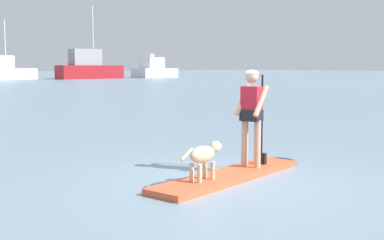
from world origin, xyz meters
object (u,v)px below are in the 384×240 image
(paddleboard, at_px, (237,174))
(person_paddler, at_px, (252,111))
(moored_boat_starboard, at_px, (154,70))
(moored_boat_port, at_px, (1,70))
(dog, at_px, (204,155))
(moored_boat_far_port, at_px, (89,68))

(paddleboard, height_order, person_paddler, person_paddler)
(moored_boat_starboard, bearing_deg, person_paddler, -122.34)
(moored_boat_port, xyz_separation_m, moored_boat_starboard, (24.66, -2.92, -0.03))
(dog, xyz_separation_m, moored_boat_starboard, (42.91, 65.98, 0.78))
(paddleboard, height_order, moored_boat_port, moored_boat_port)
(paddleboard, bearing_deg, dog, -167.23)
(moored_boat_far_port, xyz_separation_m, moored_boat_starboard, (13.02, 1.77, -0.41))
(person_paddler, height_order, moored_boat_far_port, moored_boat_far_port)
(moored_boat_far_port, bearing_deg, person_paddler, -114.08)
(dog, xyz_separation_m, moored_boat_far_port, (29.88, 64.21, 1.19))
(paddleboard, relative_size, moored_boat_port, 0.36)
(person_paddler, xyz_separation_m, moored_boat_port, (16.93, 68.61, 0.22))
(person_paddler, relative_size, dog, 1.70)
(dog, bearing_deg, moored_boat_starboard, 56.96)
(dog, height_order, moored_boat_far_port, moored_boat_far_port)
(dog, bearing_deg, person_paddler, 12.77)
(person_paddler, bearing_deg, moored_boat_port, 76.14)
(paddleboard, distance_m, dog, 1.00)
(moored_boat_starboard, bearing_deg, paddleboard, -122.58)
(paddleboard, relative_size, moored_boat_far_port, 0.34)
(dog, relative_size, moored_boat_port, 0.10)
(person_paddler, xyz_separation_m, moored_boat_far_port, (28.57, 63.91, 0.60))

